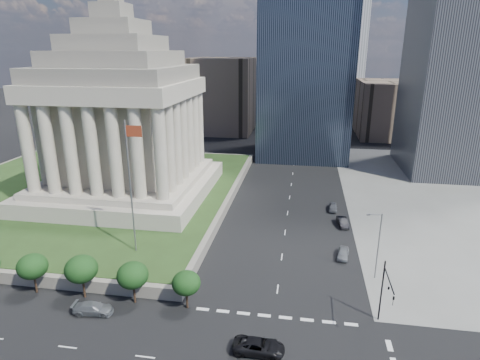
% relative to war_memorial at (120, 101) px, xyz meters
% --- Properties ---
extents(ground, '(500.00, 500.00, 0.00)m').
position_rel_war_memorial_xyz_m(ground, '(34.00, 52.00, -21.40)').
color(ground, black).
rests_on(ground, ground).
extents(plaza_terrace, '(66.00, 70.00, 1.80)m').
position_rel_war_memorial_xyz_m(plaza_terrace, '(-11.00, 2.00, -20.50)').
color(plaza_terrace, slate).
rests_on(plaza_terrace, ground).
extents(plaza_lawn, '(64.00, 68.00, 0.10)m').
position_rel_war_memorial_xyz_m(plaza_lawn, '(-11.00, 2.00, -19.55)').
color(plaza_lawn, '#243917').
rests_on(plaza_lawn, plaza_terrace).
extents(war_memorial, '(34.00, 34.00, 39.00)m').
position_rel_war_memorial_xyz_m(war_memorial, '(0.00, 0.00, 0.00)').
color(war_memorial, '#A09786').
rests_on(war_memorial, plaza_lawn).
extents(flagpole, '(2.52, 0.24, 20.00)m').
position_rel_war_memorial_xyz_m(flagpole, '(12.17, -24.00, -8.29)').
color(flagpole, slate).
rests_on(flagpole, plaza_lawn).
extents(tree_row, '(53.00, 4.00, 6.00)m').
position_rel_war_memorial_xyz_m(tree_row, '(-1.50, -34.00, -18.40)').
color(tree_row, '#123311').
rests_on(tree_row, ground).
extents(midrise_glass, '(26.00, 26.00, 60.00)m').
position_rel_war_memorial_xyz_m(midrise_glass, '(36.00, 47.00, 8.60)').
color(midrise_glass, black).
rests_on(midrise_glass, ground).
extents(building_filler_ne, '(20.00, 30.00, 20.00)m').
position_rel_war_memorial_xyz_m(building_filler_ne, '(66.00, 82.00, -11.40)').
color(building_filler_ne, '#4F4336').
rests_on(building_filler_ne, ground).
extents(building_filler_nw, '(24.00, 30.00, 28.00)m').
position_rel_war_memorial_xyz_m(building_filler_nw, '(4.00, 82.00, -7.40)').
color(building_filler_nw, '#4F4336').
rests_on(building_filler_nw, ground).
extents(traffic_signal_ne, '(0.30, 5.74, 8.00)m').
position_rel_war_memorial_xyz_m(traffic_signal_ne, '(46.50, -34.30, -16.15)').
color(traffic_signal_ne, black).
rests_on(traffic_signal_ne, ground).
extents(street_lamp_north, '(2.13, 0.22, 10.00)m').
position_rel_war_memorial_xyz_m(street_lamp_north, '(47.33, -23.00, -15.74)').
color(street_lamp_north, slate).
rests_on(street_lamp_north, ground).
extents(pickup_truck, '(2.60, 5.62, 1.56)m').
position_rel_war_memorial_xyz_m(pickup_truck, '(32.87, -40.38, -20.62)').
color(pickup_truck, black).
rests_on(pickup_truck, ground).
extents(suv_grey, '(5.13, 2.48, 1.44)m').
position_rel_war_memorial_xyz_m(suv_grey, '(11.87, -37.00, -20.68)').
color(suv_grey, slate).
rests_on(suv_grey, ground).
extents(parked_sedan_near, '(2.35, 4.42, 1.43)m').
position_rel_war_memorial_xyz_m(parked_sedan_near, '(43.47, -17.57, -20.68)').
color(parked_sedan_near, gray).
rests_on(parked_sedan_near, ground).
extents(parked_sedan_mid, '(4.65, 2.14, 1.48)m').
position_rel_war_memorial_xyz_m(parked_sedan_mid, '(44.33, -5.47, -20.66)').
color(parked_sedan_mid, black).
rests_on(parked_sedan_mid, ground).
extents(parked_sedan_far, '(1.92, 4.25, 1.42)m').
position_rel_war_memorial_xyz_m(parked_sedan_far, '(43.00, 1.88, -20.69)').
color(parked_sedan_far, '#57595E').
rests_on(parked_sedan_far, ground).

